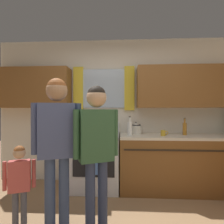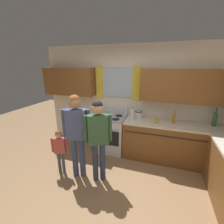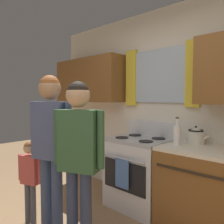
{
  "view_description": "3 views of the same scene",
  "coord_description": "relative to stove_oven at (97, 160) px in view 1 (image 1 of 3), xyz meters",
  "views": [
    {
      "loc": [
        0.03,
        -1.48,
        1.31
      ],
      "look_at": [
        -0.1,
        0.69,
        1.29
      ],
      "focal_mm": 29.09,
      "sensor_mm": 36.0,
      "label": 1
    },
    {
      "loc": [
        0.77,
        -1.85,
        2.14
      ],
      "look_at": [
        -0.09,
        0.72,
        1.3
      ],
      "focal_mm": 24.64,
      "sensor_mm": 36.0,
      "label": 2
    },
    {
      "loc": [
        1.37,
        -0.83,
        1.42
      ],
      "look_at": [
        -0.06,
        0.65,
        1.3
      ],
      "focal_mm": 37.1,
      "sensor_mm": 36.0,
      "label": 3
    }
  ],
  "objects": [
    {
      "name": "mug_mustard_yellow",
      "position": [
        1.09,
        -0.08,
        0.48
      ],
      "size": [
        0.12,
        0.08,
        0.09
      ],
      "color": "gold",
      "rests_on": "kitchen_counter_run"
    },
    {
      "name": "stove_oven",
      "position": [
        0.0,
        0.0,
        0.0
      ],
      "size": [
        0.76,
        0.67,
        1.1
      ],
      "color": "silver",
      "rests_on": "ground"
    },
    {
      "name": "adult_in_plaid",
      "position": [
        0.16,
        -1.12,
        0.52
      ],
      "size": [
        0.45,
        0.29,
        1.57
      ],
      "color": "#2D3856",
      "rests_on": "ground"
    },
    {
      "name": "bottle_milk_white",
      "position": [
        0.56,
        -0.07,
        0.55
      ],
      "size": [
        0.08,
        0.08,
        0.31
      ],
      "color": "white",
      "rests_on": "kitchen_counter_run"
    },
    {
      "name": "adult_holding_child",
      "position": [
        -0.25,
        -1.15,
        0.57
      ],
      "size": [
        0.49,
        0.26,
        1.65
      ],
      "color": "#38476B",
      "rests_on": "ground"
    },
    {
      "name": "back_wall_unit",
      "position": [
        0.45,
        0.27,
        1.0
      ],
      "size": [
        4.6,
        0.42,
        2.6
      ],
      "color": "silver",
      "rests_on": "ground"
    },
    {
      "name": "stovetop_kettle",
      "position": [
        0.67,
        0.15,
        0.53
      ],
      "size": [
        0.27,
        0.2,
        0.21
      ],
      "color": "silver",
      "rests_on": "kitchen_counter_run"
    },
    {
      "name": "small_child",
      "position": [
        -0.64,
        -1.19,
        0.12
      ],
      "size": [
        0.3,
        0.16,
        0.94
      ],
      "color": "#4C4C56",
      "rests_on": "ground"
    },
    {
      "name": "bottle_oil_amber",
      "position": [
        1.46,
        0.03,
        0.54
      ],
      "size": [
        0.06,
        0.06,
        0.29
      ],
      "color": "#B27223",
      "rests_on": "kitchen_counter_run"
    }
  ]
}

